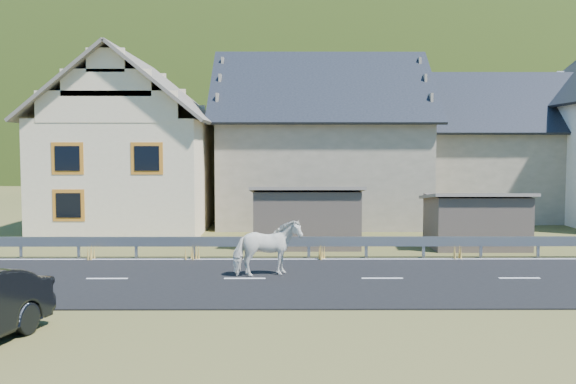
{
  "coord_description": "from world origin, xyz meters",
  "views": [
    {
      "loc": [
        -2.84,
        -18.4,
        3.85
      ],
      "look_at": [
        -2.73,
        2.51,
        2.39
      ],
      "focal_mm": 40.0,
      "sensor_mm": 36.0,
      "label": 1
    }
  ],
  "objects": [
    {
      "name": "house_stone_b",
      "position": [
        9.0,
        17.0,
        4.24
      ],
      "size": [
        9.8,
        8.8,
        8.1
      ],
      "color": "#A29480",
      "rests_on": "ground"
    },
    {
      "name": "house_cream",
      "position": [
        -10.0,
        12.0,
        4.36
      ],
      "size": [
        7.8,
        9.8,
        8.3
      ],
      "color": "#F8E2B6",
      "rests_on": "ground"
    },
    {
      "name": "shed_left",
      "position": [
        -2.0,
        6.5,
        1.1
      ],
      "size": [
        4.3,
        3.3,
        2.4
      ],
      "primitive_type": "cube",
      "color": "brown",
      "rests_on": "ground"
    },
    {
      "name": "horse",
      "position": [
        -3.36,
        0.38,
        0.87
      ],
      "size": [
        1.46,
        2.15,
        1.67
      ],
      "primitive_type": "imported",
      "rotation": [
        0.0,
        0.0,
        1.88
      ],
      "color": "white",
      "rests_on": "road"
    },
    {
      "name": "house_stone_a",
      "position": [
        -1.0,
        15.0,
        4.63
      ],
      "size": [
        10.8,
        9.8,
        8.9
      ],
      "color": "#A29480",
      "rests_on": "ground"
    },
    {
      "name": "ground",
      "position": [
        0.0,
        0.0,
        0.0
      ],
      "size": [
        160.0,
        160.0,
        0.0
      ],
      "primitive_type": "plane",
      "color": "#3D431C",
      "rests_on": "ground"
    },
    {
      "name": "guardrail",
      "position": [
        -0.0,
        3.68,
        0.56
      ],
      "size": [
        28.1,
        0.09,
        0.75
      ],
      "color": "#93969B",
      "rests_on": "ground"
    },
    {
      "name": "conifer_patch",
      "position": [
        -55.0,
        110.0,
        6.0
      ],
      "size": [
        76.0,
        50.0,
        28.0
      ],
      "primitive_type": "ellipsoid",
      "color": "black",
      "rests_on": "ground"
    },
    {
      "name": "shed_right",
      "position": [
        4.5,
        6.0,
        1.0
      ],
      "size": [
        3.8,
        2.9,
        2.2
      ],
      "primitive_type": "cube",
      "color": "brown",
      "rests_on": "ground"
    },
    {
      "name": "mountain",
      "position": [
        5.0,
        180.0,
        -20.0
      ],
      "size": [
        440.0,
        280.0,
        260.0
      ],
      "primitive_type": "ellipsoid",
      "color": "#253410",
      "rests_on": "ground"
    },
    {
      "name": "road",
      "position": [
        0.0,
        0.0,
        0.02
      ],
      "size": [
        60.0,
        7.0,
        0.04
      ],
      "primitive_type": "cube",
      "color": "black",
      "rests_on": "ground"
    },
    {
      "name": "lane_markings",
      "position": [
        0.0,
        0.0,
        0.04
      ],
      "size": [
        60.0,
        6.6,
        0.01
      ],
      "primitive_type": "cube",
      "color": "silver",
      "rests_on": "road"
    }
  ]
}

